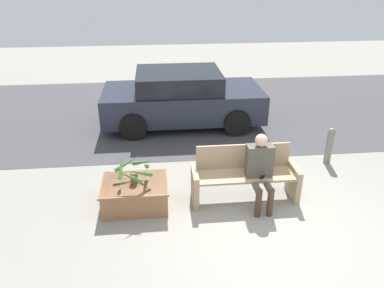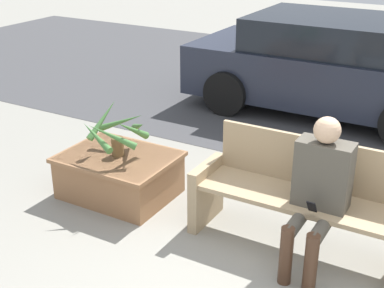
% 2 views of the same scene
% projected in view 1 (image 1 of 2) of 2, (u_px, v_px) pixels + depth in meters
% --- Properties ---
extents(ground_plane, '(30.00, 30.00, 0.00)m').
position_uv_depth(ground_plane, '(270.00, 231.00, 5.72)').
color(ground_plane, gray).
extents(road_surface, '(20.00, 6.00, 0.01)m').
position_uv_depth(road_surface, '(215.00, 109.00, 10.55)').
color(road_surface, '#424244').
rests_on(road_surface, ground_plane).
extents(bench, '(1.80, 0.54, 0.94)m').
position_uv_depth(bench, '(245.00, 175.00, 6.37)').
color(bench, tan).
rests_on(bench, ground_plane).
extents(person_seated, '(0.43, 0.62, 1.25)m').
position_uv_depth(person_seated, '(260.00, 167.00, 6.11)').
color(person_seated, '#4C473D').
rests_on(person_seated, ground_plane).
extents(planter_box, '(1.11, 0.86, 0.44)m').
position_uv_depth(planter_box, '(135.00, 193.00, 6.25)').
color(planter_box, '#936642').
rests_on(planter_box, ground_plane).
extents(potted_plant, '(0.68, 0.68, 0.51)m').
position_uv_depth(potted_plant, '(134.00, 169.00, 6.04)').
color(potted_plant, brown).
rests_on(potted_plant, planter_box).
extents(parked_car, '(3.92, 1.98, 1.36)m').
position_uv_depth(parked_car, '(182.00, 98.00, 9.35)').
color(parked_car, '#232838').
rests_on(parked_car, ground_plane).
extents(bollard_post, '(0.15, 0.15, 0.77)m').
position_uv_depth(bollard_post, '(329.00, 145.00, 7.53)').
color(bollard_post, slate).
rests_on(bollard_post, ground_plane).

